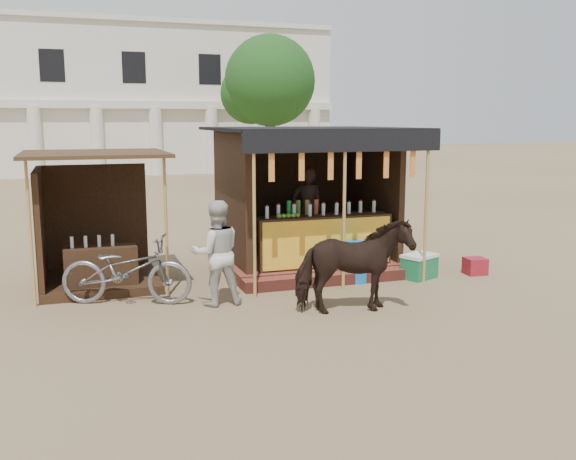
# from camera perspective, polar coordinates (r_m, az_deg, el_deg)

# --- Properties ---
(ground) EXTENTS (120.00, 120.00, 0.00)m
(ground) POSITION_cam_1_polar(r_m,az_deg,el_deg) (9.55, 3.12, -8.07)
(ground) COLOR #846B4C
(ground) RESTS_ON ground
(main_stall) EXTENTS (3.60, 3.61, 2.78)m
(main_stall) POSITION_cam_1_polar(r_m,az_deg,el_deg) (12.73, 1.74, 1.20)
(main_stall) COLOR brown
(main_stall) RESTS_ON ground
(secondary_stall) EXTENTS (2.40, 2.40, 2.38)m
(secondary_stall) POSITION_cam_1_polar(r_m,az_deg,el_deg) (11.85, -17.31, -0.75)
(secondary_stall) COLOR #342313
(secondary_stall) RESTS_ON ground
(cow) EXTENTS (1.80, 0.95, 1.46)m
(cow) POSITION_cam_1_polar(r_m,az_deg,el_deg) (9.78, 5.82, -3.24)
(cow) COLOR black
(cow) RESTS_ON ground
(motorbike) EXTENTS (2.22, 1.41, 1.10)m
(motorbike) POSITION_cam_1_polar(r_m,az_deg,el_deg) (10.58, -14.17, -3.49)
(motorbike) COLOR gray
(motorbike) RESTS_ON ground
(bystander) EXTENTS (0.82, 0.64, 1.68)m
(bystander) POSITION_cam_1_polar(r_m,az_deg,el_deg) (10.22, -6.40, -2.05)
(bystander) COLOR beige
(bystander) RESTS_ON ground
(blue_barrel) EXTENTS (0.50, 0.50, 0.74)m
(blue_barrel) POSITION_cam_1_polar(r_m,az_deg,el_deg) (11.78, 6.10, -2.82)
(blue_barrel) COLOR blue
(blue_barrel) RESTS_ON ground
(red_crate) EXTENTS (0.41, 0.39, 0.32)m
(red_crate) POSITION_cam_1_polar(r_m,az_deg,el_deg) (12.81, 16.29, -3.10)
(red_crate) COLOR maroon
(red_crate) RESTS_ON ground
(cooler) EXTENTS (0.76, 0.66, 0.46)m
(cooler) POSITION_cam_1_polar(r_m,az_deg,el_deg) (12.22, 11.59, -3.16)
(cooler) COLOR #186D40
(cooler) RESTS_ON ground
(background_building) EXTENTS (26.00, 7.45, 8.18)m
(background_building) POSITION_cam_1_polar(r_m,az_deg,el_deg) (38.42, -16.96, 10.93)
(background_building) COLOR silver
(background_building) RESTS_ON ground
(tree) EXTENTS (4.50, 4.40, 7.00)m
(tree) POSITION_cam_1_polar(r_m,az_deg,el_deg) (31.98, -2.02, 12.83)
(tree) COLOR #382314
(tree) RESTS_ON ground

